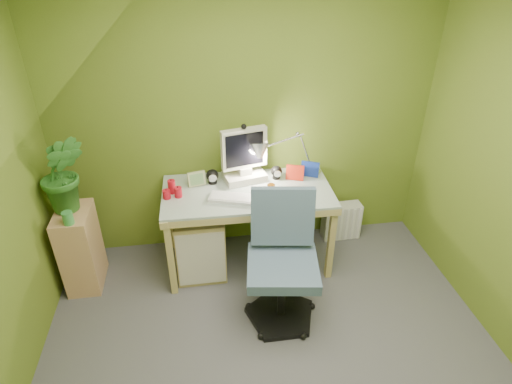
{
  "coord_description": "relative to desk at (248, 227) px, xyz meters",
  "views": [
    {
      "loc": [
        -0.41,
        -1.72,
        2.51
      ],
      "look_at": [
        0.0,
        1.0,
        0.85
      ],
      "focal_mm": 30.0,
      "sensor_mm": 36.0,
      "label": 1
    }
  ],
  "objects": [
    {
      "name": "speaker_right",
      "position": [
        0.27,
        0.16,
        0.42
      ],
      "size": [
        0.1,
        0.1,
        0.11
      ],
      "primitive_type": null,
      "rotation": [
        0.0,
        0.0,
        -0.05
      ],
      "color": "black",
      "rests_on": "desk"
    },
    {
      "name": "candle_cluster",
      "position": [
        -0.6,
        0.01,
        0.42
      ],
      "size": [
        0.17,
        0.15,
        0.11
      ],
      "primitive_type": null,
      "rotation": [
        0.0,
        0.0,
        -0.14
      ],
      "color": "red",
      "rests_on": "desk"
    },
    {
      "name": "photo_frame_blue",
      "position": [
        0.56,
        0.16,
        0.43
      ],
      "size": [
        0.15,
        0.09,
        0.13
      ],
      "primitive_type": "cube",
      "rotation": [
        0.0,
        0.0,
        -0.46
      ],
      "color": "navy",
      "rests_on": "desk"
    },
    {
      "name": "monitor",
      "position": [
        0.0,
        0.18,
        0.61
      ],
      "size": [
        0.39,
        0.28,
        0.48
      ],
      "primitive_type": null,
      "rotation": [
        0.0,
        0.0,
        0.22
      ],
      "color": "silver",
      "rests_on": "desk"
    },
    {
      "name": "floor",
      "position": [
        0.04,
        -1.23,
        -0.37
      ],
      "size": [
        3.2,
        3.2,
        0.01
      ],
      "primitive_type": "cube",
      "color": "#525257",
      "rests_on": "ground"
    },
    {
      "name": "desk",
      "position": [
        0.0,
        0.0,
        0.0
      ],
      "size": [
        1.38,
        0.71,
        0.73
      ],
      "primitive_type": null,
      "rotation": [
        0.0,
        0.0,
        -0.02
      ],
      "color": "tan",
      "rests_on": "floor"
    },
    {
      "name": "wall_back",
      "position": [
        0.04,
        0.37,
        0.83
      ],
      "size": [
        3.2,
        0.01,
        2.4
      ],
      "primitive_type": "cube",
      "color": "olive",
      "rests_on": "floor"
    },
    {
      "name": "radiator",
      "position": [
        0.93,
        0.23,
        -0.19
      ],
      "size": [
        0.36,
        0.16,
        0.35
      ],
      "primitive_type": "cube",
      "rotation": [
        0.0,
        0.0,
        0.04
      ],
      "color": "silver",
      "rests_on": "floor"
    },
    {
      "name": "potted_plant",
      "position": [
        -1.36,
        -0.02,
        0.64
      ],
      "size": [
        0.37,
        0.31,
        0.62
      ],
      "primitive_type": "imported",
      "rotation": [
        0.0,
        0.0,
        0.12
      ],
      "color": "#2D6B23",
      "rests_on": "side_ledge"
    },
    {
      "name": "mouse",
      "position": [
        0.38,
        -0.14,
        0.39
      ],
      "size": [
        0.13,
        0.1,
        0.04
      ],
      "primitive_type": "ellipsoid",
      "rotation": [
        0.0,
        0.0,
        -0.23
      ],
      "color": "silver",
      "rests_on": "mousepad"
    },
    {
      "name": "slope_ceiling",
      "position": [
        -0.96,
        -1.23,
        1.48
      ],
      "size": [
        1.1,
        3.2,
        1.1
      ],
      "primitive_type": "cube",
      "color": "white",
      "rests_on": "wall_left"
    },
    {
      "name": "task_chair",
      "position": [
        0.16,
        -0.69,
        0.14
      ],
      "size": [
        0.64,
        0.64,
        1.02
      ],
      "primitive_type": null,
      "rotation": [
        0.0,
        0.0,
        -0.15
      ],
      "color": "#465E74",
      "rests_on": "floor"
    },
    {
      "name": "amber_tumbler",
      "position": [
        0.18,
        -0.08,
        0.41
      ],
      "size": [
        0.08,
        0.08,
        0.08
      ],
      "primitive_type": "cylinder",
      "rotation": [
        0.0,
        0.0,
        -0.24
      ],
      "color": "#995916",
      "rests_on": "desk"
    },
    {
      "name": "photo_frame_green",
      "position": [
        -0.4,
        0.14,
        0.43
      ],
      "size": [
        0.14,
        0.05,
        0.12
      ],
      "primitive_type": "cube",
      "rotation": [
        0.0,
        0.0,
        0.23
      ],
      "color": "#ADB87E",
      "rests_on": "desk"
    },
    {
      "name": "photo_frame_red",
      "position": [
        0.42,
        0.12,
        0.43
      ],
      "size": [
        0.15,
        0.07,
        0.13
      ],
      "primitive_type": "cube",
      "rotation": [
        0.0,
        0.0,
        -0.33
      ],
      "color": "red",
      "rests_on": "desk"
    },
    {
      "name": "side_ledge",
      "position": [
        -1.36,
        -0.07,
        -0.02
      ],
      "size": [
        0.26,
        0.4,
        0.7
      ],
      "primitive_type": "cube",
      "color": "tan",
      "rests_on": "floor"
    },
    {
      "name": "desk_lamp",
      "position": [
        0.45,
        0.18,
        0.67
      ],
      "size": [
        0.58,
        0.31,
        0.6
      ],
      "primitive_type": null,
      "rotation": [
        0.0,
        0.0,
        -0.12
      ],
      "color": "#ABABAF",
      "rests_on": "desk"
    },
    {
      "name": "keyboard",
      "position": [
        -0.08,
        -0.14,
        0.38
      ],
      "size": [
        0.5,
        0.29,
        0.02
      ],
      "primitive_type": "cube",
      "rotation": [
        0.0,
        0.0,
        -0.31
      ],
      "color": "silver",
      "rests_on": "desk"
    },
    {
      "name": "green_cup",
      "position": [
        -1.34,
        -0.22,
        0.38
      ],
      "size": [
        0.09,
        0.09,
        0.1
      ],
      "primitive_type": "cylinder",
      "rotation": [
        0.0,
        0.0,
        0.19
      ],
      "color": "#3D9444",
      "rests_on": "side_ledge"
    },
    {
      "name": "speaker_left",
      "position": [
        -0.27,
        0.16,
        0.43
      ],
      "size": [
        0.11,
        0.11,
        0.12
      ],
      "primitive_type": null,
      "rotation": [
        0.0,
        0.0,
        0.07
      ],
      "color": "black",
      "rests_on": "desk"
    },
    {
      "name": "mousepad",
      "position": [
        0.38,
        -0.14,
        0.37
      ],
      "size": [
        0.27,
        0.22,
        0.01
      ],
      "primitive_type": "cube",
      "rotation": [
        0.0,
        0.0,
        0.26
      ],
      "color": "orange",
      "rests_on": "desk"
    }
  ]
}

